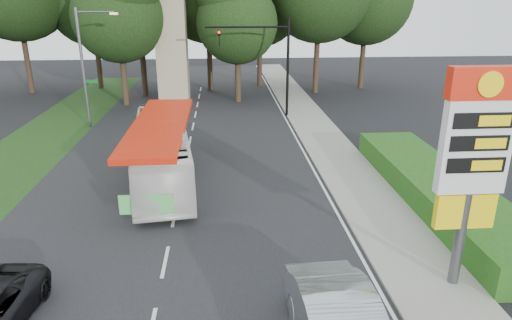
{
  "coord_description": "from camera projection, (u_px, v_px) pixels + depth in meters",
  "views": [
    {
      "loc": [
        2.09,
        -9.75,
        8.56
      ],
      "look_at": [
        3.44,
        8.05,
        2.2
      ],
      "focal_mm": 32.0,
      "sensor_mm": 36.0,
      "label": 1
    }
  ],
  "objects": [
    {
      "name": "road_surface",
      "position": [
        183.0,
        176.0,
        23.16
      ],
      "size": [
        14.0,
        80.0,
        0.02
      ],
      "primitive_type": "cube",
      "color": "black",
      "rests_on": "ground"
    },
    {
      "name": "sidewalk_right",
      "position": [
        347.0,
        171.0,
        23.74
      ],
      "size": [
        3.0,
        80.0,
        0.12
      ],
      "primitive_type": "cube",
      "color": "gray",
      "rests_on": "ground"
    },
    {
      "name": "grass_verge_left",
      "position": [
        35.0,
        145.0,
        28.12
      ],
      "size": [
        5.0,
        50.0,
        0.02
      ],
      "primitive_type": "cube",
      "color": "#193814",
      "rests_on": "ground"
    },
    {
      "name": "hedge",
      "position": [
        439.0,
        190.0,
        20.02
      ],
      "size": [
        3.0,
        14.0,
        1.2
      ],
      "primitive_type": "cube",
      "color": "#1E4A13",
      "rests_on": "ground"
    },
    {
      "name": "gas_station_pylon",
      "position": [
        475.0,
        152.0,
        12.92
      ],
      "size": [
        2.1,
        0.45,
        6.85
      ],
      "color": "#59595E",
      "rests_on": "ground"
    },
    {
      "name": "traffic_signal_mast",
      "position": [
        270.0,
        54.0,
        33.26
      ],
      "size": [
        6.1,
        0.35,
        7.2
      ],
      "color": "black",
      "rests_on": "ground"
    },
    {
      "name": "streetlight_signs",
      "position": [
        86.0,
        63.0,
        30.57
      ],
      "size": [
        2.75,
        0.98,
        8.0
      ],
      "color": "#59595E",
      "rests_on": "ground"
    },
    {
      "name": "monument",
      "position": [
        172.0,
        42.0,
        38.21
      ],
      "size": [
        3.0,
        3.0,
        10.05
      ],
      "color": "#9B906E",
      "rests_on": "ground"
    },
    {
      "name": "tree_monument_right",
      "position": [
        237.0,
        5.0,
        37.16
      ],
      "size": [
        6.72,
        6.72,
        13.2
      ],
      "color": "#2D2116",
      "rests_on": "ground"
    },
    {
      "name": "transit_bus",
      "position": [
        162.0,
        152.0,
        22.29
      ],
      "size": [
        3.8,
        10.79,
        2.94
      ],
      "primitive_type": "imported",
      "rotation": [
        0.0,
        0.0,
        0.13
      ],
      "color": "white",
      "rests_on": "ground"
    }
  ]
}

